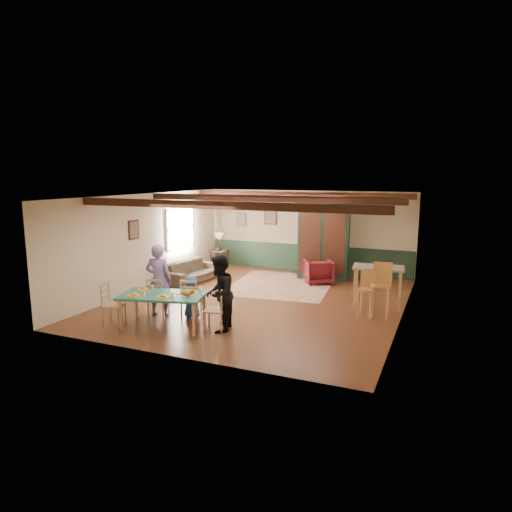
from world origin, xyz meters
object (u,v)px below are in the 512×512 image
at_px(dining_chair_end_left, 114,304).
at_px(armoire, 324,241).
at_px(cat, 186,293).
at_px(table_lamp, 219,242).
at_px(dining_table, 164,311).
at_px(person_child, 192,297).
at_px(end_table, 220,259).
at_px(bar_stool_right, 381,291).
at_px(dining_chair_end_right, 215,309).
at_px(dining_chair_far_right, 191,299).
at_px(armchair, 318,271).
at_px(sofa, 192,271).
at_px(bar_stool_left, 366,295).
at_px(person_man, 159,280).
at_px(counter_table, 378,287).
at_px(person_woman, 219,293).
at_px(dining_chair_far_left, 158,297).

bearing_deg(dining_chair_end_left, armoire, -39.86).
distance_m(cat, armoire, 6.01).
distance_m(dining_chair_end_left, table_lamp, 6.33).
bearing_deg(dining_table, person_child, 77.35).
distance_m(end_table, bar_stool_right, 6.91).
bearing_deg(dining_chair_end_right, dining_chair_far_right, -133.83).
distance_m(cat, end_table, 6.44).
xyz_separation_m(dining_chair_end_left, armchair, (3.03, 5.47, -0.10)).
xyz_separation_m(dining_table, sofa, (-1.70, 3.96, -0.06)).
xyz_separation_m(dining_chair_end_right, bar_stool_left, (2.74, 2.07, 0.07)).
height_order(cat, table_lamp, table_lamp).
distance_m(end_table, table_lamp, 0.62).
bearing_deg(cat, table_lamp, 97.66).
bearing_deg(dining_chair_far_right, cat, 100.37).
height_order(person_man, end_table, person_man).
bearing_deg(armoire, dining_chair_end_right, -104.24).
xyz_separation_m(end_table, bar_stool_right, (5.95, -3.50, 0.31)).
bearing_deg(dining_chair_end_right, bar_stool_right, 112.37).
height_order(armchair, table_lamp, table_lamp).
relative_size(person_man, bar_stool_right, 1.34).
bearing_deg(armchair, table_lamp, -42.27).
bearing_deg(armoire, counter_table, -56.59).
height_order(person_woman, armoire, armoire).
distance_m(person_child, end_table, 5.53).
bearing_deg(armoire, table_lamp, 172.11).
height_order(person_child, sofa, person_child).
distance_m(dining_chair_far_left, dining_chair_far_right, 0.78).
bearing_deg(dining_chair_end_right, dining_chair_far_left, -114.92).
relative_size(end_table, counter_table, 0.53).
distance_m(dining_chair_far_right, bar_stool_left, 3.95).
xyz_separation_m(dining_chair_far_right, table_lamp, (-2.02, 5.22, 0.47)).
distance_m(person_child, counter_table, 4.53).
bearing_deg(sofa, dining_chair_end_right, -136.89).
distance_m(dining_chair_end_left, bar_stool_left, 5.58).
bearing_deg(counter_table, person_man, -148.67).
height_order(dining_table, table_lamp, table_lamp).
distance_m(dining_chair_far_left, sofa, 3.56).
distance_m(cat, sofa, 4.55).
bearing_deg(end_table, dining_table, -73.18).
xyz_separation_m(armchair, counter_table, (2.00, -1.79, 0.14)).
bearing_deg(cat, dining_chair_end_left, 176.63).
height_order(person_child, table_lamp, table_lamp).
xyz_separation_m(dining_chair_far_left, person_woman, (1.73, -0.30, 0.34)).
bearing_deg(armchair, cat, 44.73).
bearing_deg(armoire, armchair, -93.03).
relative_size(dining_chair_end_right, bar_stool_left, 0.87).
height_order(dining_chair_far_right, counter_table, counter_table).
bearing_deg(dining_chair_far_right, person_child, -90.00).
xyz_separation_m(dining_chair_end_left, person_woman, (2.28, 0.56, 0.34)).
relative_size(dining_table, bar_stool_right, 1.40).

